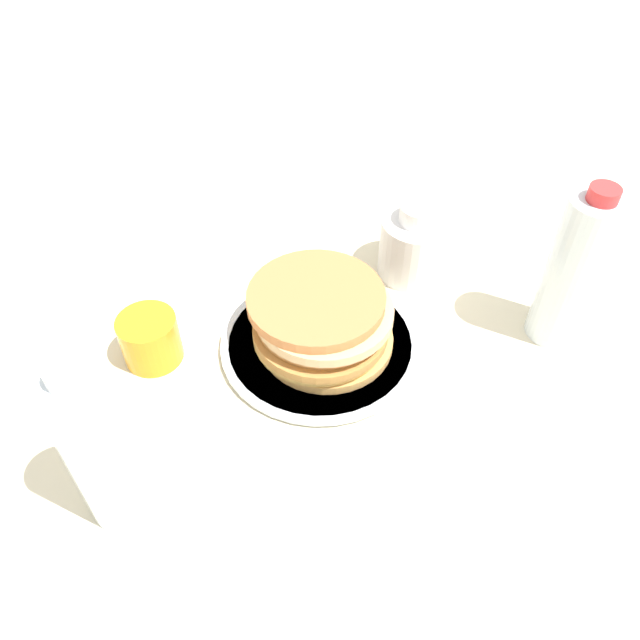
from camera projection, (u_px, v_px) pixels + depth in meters
ground_plane at (338, 354)px, 0.88m from camera, size 4.00×4.00×0.00m
plate at (320, 343)px, 0.89m from camera, size 0.28×0.28×0.01m
pancake_stack at (322, 320)px, 0.85m from camera, size 0.20×0.20×0.09m
juice_glass at (150, 339)px, 0.85m from camera, size 0.08×0.08×0.07m
cream_jug at (416, 244)px, 0.97m from camera, size 0.11×0.11×0.13m
water_bottle_near at (574, 271)px, 0.83m from camera, size 0.08×0.08×0.25m
water_bottle_mid at (98, 450)px, 0.64m from camera, size 0.07×0.07×0.25m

